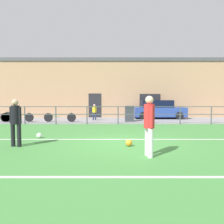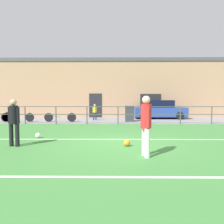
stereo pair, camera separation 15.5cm
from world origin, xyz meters
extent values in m
cube|color=#42843D|center=(0.00, 0.00, -0.02)|extent=(60.00, 44.00, 0.04)
cube|color=white|center=(0.00, 0.72, 0.00)|extent=(36.00, 0.11, 0.00)
cube|color=white|center=(0.00, -3.45, 0.00)|extent=(36.00, 0.11, 0.00)
cube|color=gray|center=(0.00, 8.50, 0.01)|extent=(48.00, 5.00, 0.02)
cylinder|color=#474C51|center=(-6.00, 6.00, 0.57)|extent=(0.07, 0.07, 1.15)
cylinder|color=#474C51|center=(-4.00, 6.00, 0.57)|extent=(0.07, 0.07, 1.15)
cylinder|color=#474C51|center=(-2.00, 6.00, 0.57)|extent=(0.07, 0.07, 1.15)
cylinder|color=#474C51|center=(0.00, 6.00, 0.57)|extent=(0.07, 0.07, 1.15)
cylinder|color=#474C51|center=(2.00, 6.00, 0.57)|extent=(0.07, 0.07, 1.15)
cylinder|color=#474C51|center=(4.00, 6.00, 0.57)|extent=(0.07, 0.07, 1.15)
cylinder|color=#474C51|center=(6.00, 6.00, 0.57)|extent=(0.07, 0.07, 1.15)
cube|color=#474C51|center=(0.00, 6.00, 1.13)|extent=(36.00, 0.04, 0.04)
cube|color=#474C51|center=(0.00, 6.00, 0.63)|extent=(36.00, 0.04, 0.04)
cube|color=tan|center=(0.00, 12.20, 2.45)|extent=(28.00, 2.40, 4.89)
cube|color=#232328|center=(-1.88, 10.98, 1.05)|extent=(1.10, 0.04, 2.10)
cube|color=#232328|center=(2.92, 10.98, 1.52)|extent=(1.80, 0.04, 1.10)
cube|color=#4C4C51|center=(0.00, 12.20, 5.04)|extent=(28.00, 2.56, 0.30)
cylinder|color=black|center=(-3.76, -0.54, 0.38)|extent=(0.14, 0.14, 0.76)
cylinder|color=black|center=(-3.53, -0.60, 0.38)|extent=(0.14, 0.14, 0.76)
cylinder|color=black|center=(-3.64, -0.57, 1.08)|extent=(0.28, 0.28, 0.63)
sphere|color=tan|center=(-3.64, -0.57, 1.50)|extent=(0.22, 0.22, 0.22)
cylinder|color=black|center=(-3.81, -0.53, 1.06)|extent=(0.10, 0.10, 0.56)
cylinder|color=black|center=(-3.48, -0.61, 1.06)|extent=(0.10, 0.10, 0.56)
cylinder|color=white|center=(0.63, -1.72, 0.40)|extent=(0.15, 0.15, 0.81)
cylinder|color=white|center=(0.67, -1.97, 0.40)|extent=(0.15, 0.15, 0.81)
cylinder|color=red|center=(0.65, -1.84, 1.14)|extent=(0.30, 0.30, 0.67)
sphere|color=beige|center=(0.65, -1.84, 1.59)|extent=(0.23, 0.23, 0.23)
cylinder|color=red|center=(0.62, -1.66, 1.12)|extent=(0.11, 0.11, 0.60)
cylinder|color=red|center=(0.68, -2.02, 1.12)|extent=(0.11, 0.11, 0.60)
sphere|color=orange|center=(0.19, -0.52, 0.11)|extent=(0.23, 0.23, 0.23)
sphere|color=white|center=(-3.40, 1.01, 0.11)|extent=(0.22, 0.22, 0.22)
cylinder|color=#232D4C|center=(-1.64, 8.54, 0.31)|extent=(0.10, 0.10, 0.57)
cylinder|color=#232D4C|center=(-1.81, 8.48, 0.31)|extent=(0.10, 0.10, 0.57)
cylinder|color=gold|center=(-1.72, 8.51, 0.83)|extent=(0.21, 0.21, 0.47)
sphere|color=beige|center=(-1.72, 8.51, 1.14)|extent=(0.16, 0.16, 0.16)
cylinder|color=gold|center=(-1.60, 8.55, 0.81)|extent=(0.07, 0.07, 0.42)
cylinder|color=gold|center=(-1.84, 8.47, 0.81)|extent=(0.07, 0.07, 0.42)
cube|color=#28428E|center=(3.49, 9.92, 0.56)|extent=(4.15, 1.80, 0.76)
cube|color=black|center=(3.28, 9.92, 1.23)|extent=(2.49, 1.51, 0.58)
cylinder|color=black|center=(2.08, 9.05, 0.32)|extent=(0.60, 0.18, 0.60)
cylinder|color=black|center=(4.90, 9.05, 0.32)|extent=(0.60, 0.18, 0.60)
cylinder|color=black|center=(2.08, 10.78, 0.32)|extent=(0.60, 0.18, 0.60)
cylinder|color=black|center=(4.90, 10.78, 0.32)|extent=(0.60, 0.18, 0.60)
cylinder|color=black|center=(-7.90, 7.20, 0.33)|extent=(0.62, 0.04, 0.62)
cylinder|color=black|center=(-6.18, 7.20, 0.33)|extent=(0.62, 0.04, 0.62)
cube|color=#1E6633|center=(-7.04, 7.20, 0.53)|extent=(1.34, 0.04, 0.04)
cube|color=#1E6633|center=(-7.47, 7.20, 0.43)|extent=(0.84, 0.03, 0.23)
cylinder|color=#1E6633|center=(-7.34, 7.20, 0.63)|extent=(0.03, 0.03, 0.20)
cylinder|color=#1E6633|center=(-6.18, 7.20, 0.60)|extent=(0.03, 0.03, 0.28)
cylinder|color=black|center=(-7.67, 7.20, 0.36)|extent=(0.68, 0.04, 0.68)
cylinder|color=#4C5156|center=(-7.67, 7.20, 0.66)|extent=(0.03, 0.03, 0.28)
cylinder|color=black|center=(-4.84, 7.20, 0.33)|extent=(0.62, 0.04, 0.62)
cylinder|color=black|center=(-3.22, 7.20, 0.33)|extent=(0.62, 0.04, 0.62)
cube|color=#1E6633|center=(-4.03, 7.20, 0.53)|extent=(1.26, 0.04, 0.04)
cube|color=#1E6633|center=(-4.44, 7.20, 0.43)|extent=(0.79, 0.03, 0.23)
cylinder|color=#1E6633|center=(-4.31, 7.20, 0.63)|extent=(0.03, 0.03, 0.20)
cylinder|color=#1E6633|center=(-3.22, 7.20, 0.60)|extent=(0.03, 0.03, 0.28)
cylinder|color=black|center=(-7.82, 7.20, 0.33)|extent=(0.62, 0.04, 0.62)
cylinder|color=maroon|center=(-7.82, 7.20, 0.60)|extent=(0.03, 0.03, 0.28)
cube|color=#33383D|center=(0.85, 7.50, 0.54)|extent=(0.61, 0.51, 1.03)
cube|color=#282C30|center=(0.85, 7.50, 1.09)|extent=(0.65, 0.55, 0.08)
camera|label=1|loc=(-0.39, -7.81, 1.61)|focal=34.60mm
camera|label=2|loc=(-0.23, -7.81, 1.61)|focal=34.60mm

